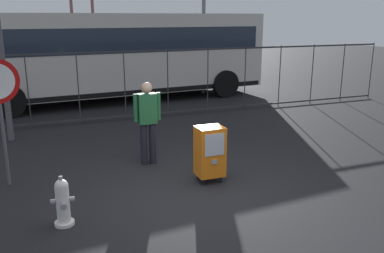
# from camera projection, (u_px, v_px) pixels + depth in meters

# --- Properties ---
(ground_plane) EXTENTS (60.00, 60.00, 0.00)m
(ground_plane) POSITION_uv_depth(u_px,v_px,m) (201.00, 199.00, 6.72)
(ground_plane) COLOR black
(fire_hydrant) EXTENTS (0.33, 0.32, 0.75)m
(fire_hydrant) POSITION_uv_depth(u_px,v_px,m) (63.00, 202.00, 5.79)
(fire_hydrant) COLOR silver
(fire_hydrant) RESTS_ON ground_plane
(newspaper_box_primary) EXTENTS (0.48, 0.42, 1.02)m
(newspaper_box_primary) POSITION_uv_depth(u_px,v_px,m) (210.00, 151.00, 7.29)
(newspaper_box_primary) COLOR black
(newspaper_box_primary) RESTS_ON ground_plane
(pedestrian) EXTENTS (0.55, 0.22, 1.67)m
(pedestrian) POSITION_uv_depth(u_px,v_px,m) (147.00, 119.00, 8.07)
(pedestrian) COLOR black
(pedestrian) RESTS_ON ground_plane
(fence_barrier) EXTENTS (18.03, 0.04, 2.00)m
(fence_barrier) POSITION_uv_depth(u_px,v_px,m) (125.00, 85.00, 11.61)
(fence_barrier) COLOR #2D2D33
(fence_barrier) RESTS_ON ground_plane
(bus_near) EXTENTS (10.67, 3.44, 3.00)m
(bus_near) POSITION_uv_depth(u_px,v_px,m) (117.00, 52.00, 14.27)
(bus_near) COLOR beige
(bus_near) RESTS_ON ground_plane
(bus_far) EXTENTS (10.67, 3.48, 3.00)m
(bus_far) POSITION_uv_depth(u_px,v_px,m) (78.00, 45.00, 17.43)
(bus_far) COLOR red
(bus_far) RESTS_ON ground_plane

